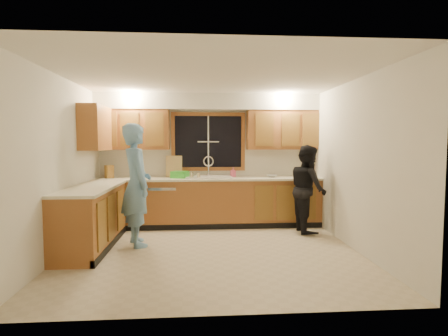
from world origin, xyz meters
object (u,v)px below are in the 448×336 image
object	(u,v)px
dishwasher	(164,205)
sink	(209,181)
stove	(79,227)
knife_block	(109,172)
woman	(308,188)
man	(136,185)
bowl	(272,176)
soap_bottle	(233,172)
dish_crate	(180,175)

from	to	relation	value
dishwasher	sink	bearing A→B (deg)	0.99
stove	knife_block	distance (m)	1.95
knife_block	woman	bearing A→B (deg)	-53.88
man	bowl	size ratio (longest dim) A/B	9.66
dishwasher	stove	world-z (taller)	stove
knife_block	bowl	bearing A→B (deg)	-45.24
man	knife_block	xyz separation A→B (m)	(-0.71, 1.20, 0.11)
soap_bottle	knife_block	bearing A→B (deg)	-177.37
woman	sink	bearing A→B (deg)	70.97
dishwasher	bowl	distance (m)	2.13
knife_block	soap_bottle	distance (m)	2.33
knife_block	dish_crate	distance (m)	1.31
man	knife_block	world-z (taller)	man
dishwasher	man	size ratio (longest dim) A/B	0.44
woman	knife_block	xyz separation A→B (m)	(-3.59, 0.59, 0.27)
dishwasher	stove	bearing A→B (deg)	-117.69
sink	dishwasher	world-z (taller)	sink
sink	man	xyz separation A→B (m)	(-1.14, -1.18, 0.07)
stove	woman	distance (m)	3.77
woman	dish_crate	bearing A→B (deg)	75.61
stove	man	size ratio (longest dim) A/B	0.48
stove	soap_bottle	size ratio (longest dim) A/B	4.87
dishwasher	soap_bottle	xyz separation A→B (m)	(1.32, 0.15, 0.60)
man	soap_bottle	distance (m)	2.08
knife_block	soap_bottle	world-z (taller)	knife_block
woman	bowl	bearing A→B (deg)	42.53
man	dish_crate	bearing A→B (deg)	-50.81
sink	soap_bottle	size ratio (longest dim) A/B	4.65
soap_bottle	dishwasher	bearing A→B (deg)	-173.55
man	woman	size ratio (longest dim) A/B	1.21
sink	dishwasher	xyz separation A→B (m)	(-0.85, -0.01, -0.45)
sink	dishwasher	bearing A→B (deg)	-179.01
soap_bottle	bowl	distance (m)	0.75
dish_crate	man	bearing A→B (deg)	-117.46
woman	knife_block	world-z (taller)	woman
bowl	stove	bearing A→B (deg)	-148.89
stove	bowl	distance (m)	3.55
sink	soap_bottle	distance (m)	0.51
dish_crate	soap_bottle	distance (m)	1.03
sink	soap_bottle	bearing A→B (deg)	15.88
stove	woman	world-z (taller)	woman
knife_block	stove	bearing A→B (deg)	-133.02
knife_block	bowl	distance (m)	3.06
woman	bowl	size ratio (longest dim) A/B	7.97
man	bowl	xyz separation A→B (m)	(2.35, 1.17, 0.01)
soap_bottle	dish_crate	bearing A→B (deg)	-171.12
bowl	knife_block	bearing A→B (deg)	179.32
woman	soap_bottle	world-z (taller)	woman
stove	dish_crate	distance (m)	2.26
soap_bottle	man	bearing A→B (deg)	-140.93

